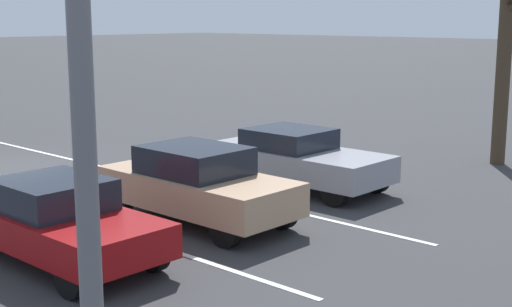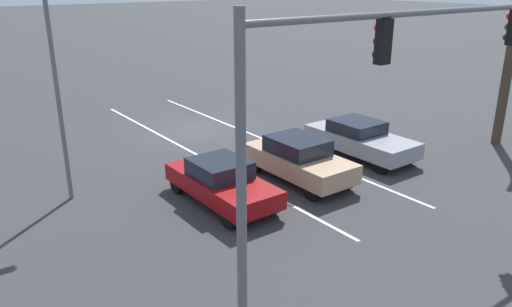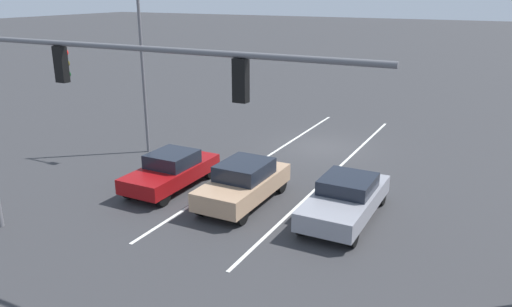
{
  "view_description": "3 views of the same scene",
  "coord_description": "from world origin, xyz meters",
  "px_view_note": "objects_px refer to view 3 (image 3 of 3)",
  "views": [
    {
      "loc": [
        9.63,
        18.01,
        4.09
      ],
      "look_at": [
        -0.55,
        8.68,
        1.44
      ],
      "focal_mm": 50.0,
      "sensor_mm": 36.0,
      "label": 1
    },
    {
      "loc": [
        11.18,
        20.05,
        6.83
      ],
      "look_at": [
        1.47,
        6.98,
        1.06
      ],
      "focal_mm": 35.0,
      "sensor_mm": 36.0,
      "label": 2
    },
    {
      "loc": [
        -7.96,
        22.38,
        7.39
      ],
      "look_at": [
        -0.58,
        8.16,
        2.13
      ],
      "focal_mm": 35.0,
      "sensor_mm": 36.0,
      "label": 3
    }
  ],
  "objects_px": {
    "car_gray_leftlane_front": "(346,198)",
    "car_tan_midlane_front": "(244,182)",
    "street_lamp_right_shoulder": "(145,60)",
    "traffic_signal_gantry": "(71,91)",
    "car_maroon_rightlane_front": "(172,170)"
  },
  "relations": [
    {
      "from": "car_maroon_rightlane_front",
      "to": "street_lamp_right_shoulder",
      "type": "height_order",
      "value": "street_lamp_right_shoulder"
    },
    {
      "from": "car_gray_leftlane_front",
      "to": "traffic_signal_gantry",
      "type": "height_order",
      "value": "traffic_signal_gantry"
    },
    {
      "from": "car_maroon_rightlane_front",
      "to": "traffic_signal_gantry",
      "type": "relative_size",
      "value": 0.34
    },
    {
      "from": "car_gray_leftlane_front",
      "to": "traffic_signal_gantry",
      "type": "distance_m",
      "value": 9.26
    },
    {
      "from": "car_maroon_rightlane_front",
      "to": "street_lamp_right_shoulder",
      "type": "bearing_deg",
      "value": -41.7
    },
    {
      "from": "car_tan_midlane_front",
      "to": "traffic_signal_gantry",
      "type": "xyz_separation_m",
      "value": [
        2.26,
        5.34,
        4.06
      ]
    },
    {
      "from": "car_gray_leftlane_front",
      "to": "car_tan_midlane_front",
      "type": "distance_m",
      "value": 3.69
    },
    {
      "from": "car_gray_leftlane_front",
      "to": "street_lamp_right_shoulder",
      "type": "distance_m",
      "value": 11.43
    },
    {
      "from": "car_gray_leftlane_front",
      "to": "traffic_signal_gantry",
      "type": "relative_size",
      "value": 0.37
    },
    {
      "from": "car_maroon_rightlane_front",
      "to": "street_lamp_right_shoulder",
      "type": "distance_m",
      "value": 6.04
    },
    {
      "from": "traffic_signal_gantry",
      "to": "car_tan_midlane_front",
      "type": "bearing_deg",
      "value": -112.94
    },
    {
      "from": "car_tan_midlane_front",
      "to": "street_lamp_right_shoulder",
      "type": "relative_size",
      "value": 0.57
    },
    {
      "from": "traffic_signal_gantry",
      "to": "street_lamp_right_shoulder",
      "type": "distance_m",
      "value": 9.7
    },
    {
      "from": "traffic_signal_gantry",
      "to": "car_maroon_rightlane_front",
      "type": "bearing_deg",
      "value": -79.88
    },
    {
      "from": "car_gray_leftlane_front",
      "to": "car_maroon_rightlane_front",
      "type": "distance_m",
      "value": 6.9
    }
  ]
}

